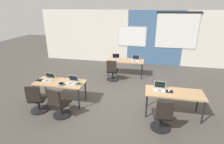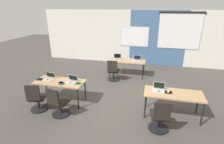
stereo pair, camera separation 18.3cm
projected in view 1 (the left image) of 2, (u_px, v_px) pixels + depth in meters
The scene contains 21 objects.
ground_plane at pixel (117, 98), 6.07m from camera, with size 24.00×24.00×0.00m.
back_wall_assembly at pixel (132, 37), 9.40m from camera, with size 10.00×0.27×2.80m.
desk_near_left at pixel (60, 84), 5.62m from camera, with size 1.60×0.70×0.72m.
desk_near_right at pixel (174, 94), 4.96m from camera, with size 1.60×0.70×0.72m.
desk_far_center at pixel (126, 61), 7.85m from camera, with size 1.60×0.70×0.72m.
laptop_near_left_end at pixel (49, 79), 5.74m from camera, with size 0.34×0.33×0.22m.
mousepad_near_left_end at pixel (40, 80), 5.73m from camera, with size 0.22×0.19×0.00m.
mouse_near_left_end at pixel (40, 80), 5.72m from camera, with size 0.08×0.11×0.03m.
chair_near_left_end at pixel (37, 101), 5.17m from camera, with size 0.52×0.58×0.92m.
laptop_near_right_inner at pixel (160, 88), 5.07m from camera, with size 0.34×0.29×0.23m.
mousepad_near_right_inner at pixel (169, 91), 4.98m from camera, with size 0.22×0.19×0.00m.
mouse_near_right_inner at pixel (169, 91), 4.98m from camera, with size 0.07×0.11×0.03m.
chair_near_right_inner at pixel (162, 117), 4.41m from camera, with size 0.52×0.56×0.92m.
laptop_far_right at pixel (136, 59), 7.78m from camera, with size 0.34×0.28×0.24m.
laptop_far_left at pixel (116, 58), 7.99m from camera, with size 0.37×0.32×0.24m.
chair_far_left at pixel (112, 72), 7.40m from camera, with size 0.52×0.54×0.92m.
laptop_near_left_inner at pixel (72, 81), 5.53m from camera, with size 0.36×0.34×0.22m.
mousepad_near_left_inner at pixel (79, 84), 5.46m from camera, with size 0.22×0.19×0.00m.
mouse_near_left_inner at pixel (79, 83), 5.45m from camera, with size 0.07×0.11×0.03m.
chair_near_left_inner at pixel (59, 105), 4.95m from camera, with size 0.52×0.57×0.92m.
snack_bowl at pixel (61, 84), 5.38m from camera, with size 0.18×0.18×0.06m.
Camera 1 is at (0.93, -5.28, 3.01)m, focal length 28.20 mm.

